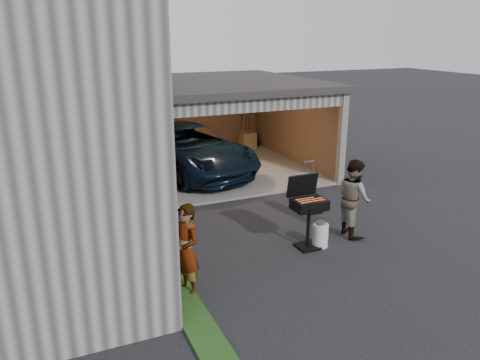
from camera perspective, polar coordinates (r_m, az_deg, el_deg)
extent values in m
plane|color=black|center=(9.54, 4.98, -9.48)|extent=(80.00, 80.00, 0.00)
cube|color=#193814|center=(7.96, -6.30, -15.24)|extent=(0.50, 8.00, 0.06)
cube|color=#605E59|center=(15.37, -4.12, 1.29)|extent=(6.50, 6.00, 0.06)
cube|color=#4E3924|center=(17.80, -7.43, 7.79)|extent=(6.50, 0.15, 2.70)
cube|color=#4E3924|center=(16.37, 6.37, 6.98)|extent=(0.15, 6.00, 2.70)
cube|color=#4E3924|center=(14.34, -16.31, 4.88)|extent=(0.15, 6.00, 2.70)
cube|color=#2D2B28|center=(14.84, -4.36, 11.61)|extent=(6.80, 6.30, 0.20)
cube|color=#474744|center=(12.18, 0.32, 9.03)|extent=(6.50, 0.16, 0.36)
cube|color=silver|center=(13.28, -1.85, 10.17)|extent=(6.00, 2.40, 0.06)
cube|color=#474744|center=(13.93, 12.33, 4.82)|extent=(0.20, 0.18, 2.70)
cube|color=brown|center=(16.78, -14.95, 3.12)|extent=(0.60, 0.50, 0.50)
cube|color=brown|center=(16.67, -15.08, 4.70)|extent=(0.50, 0.45, 0.45)
cube|color=brown|center=(18.07, 0.94, 4.89)|extent=(0.55, 0.50, 0.60)
cube|color=brown|center=(18.51, 0.69, 7.85)|extent=(0.24, 0.43, 2.20)
imported|color=black|center=(14.87, -6.53, 3.56)|extent=(3.82, 5.90, 1.51)
imported|color=#A3B5CD|center=(8.03, -6.55, -8.50)|extent=(0.54, 0.68, 1.63)
imported|color=#4C2A1E|center=(10.55, 13.69, -2.12)|extent=(0.76, 0.92, 1.73)
cube|color=black|center=(10.03, 8.21, -8.03)|extent=(0.44, 0.44, 0.05)
cylinder|color=black|center=(9.85, 8.33, -5.70)|extent=(0.07, 0.07, 0.88)
cube|color=black|center=(9.66, 8.46, -2.97)|extent=(0.69, 0.48, 0.21)
cube|color=#59595B|center=(9.63, 8.48, -2.47)|extent=(0.63, 0.42, 0.02)
cube|color=black|center=(9.80, 7.61, -0.63)|extent=(0.69, 0.12, 0.48)
cylinder|color=white|center=(10.04, 9.76, -6.66)|extent=(0.44, 0.44, 0.50)
cube|color=brown|center=(8.69, -9.66, -9.38)|extent=(0.21, 0.77, 0.85)
cube|color=gray|center=(12.85, 8.56, -2.23)|extent=(0.36, 0.25, 0.04)
cylinder|color=black|center=(12.80, 7.55, -1.94)|extent=(0.06, 0.18, 0.18)
cylinder|color=black|center=(13.03, 8.94, -1.65)|extent=(0.06, 0.18, 0.18)
cylinder|color=gray|center=(12.68, 7.81, 0.03)|extent=(0.03, 0.03, 1.03)
cylinder|color=gray|center=(12.86, 8.86, 0.22)|extent=(0.03, 0.03, 1.03)
cylinder|color=gray|center=(12.63, 8.43, 2.26)|extent=(0.30, 0.06, 0.03)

